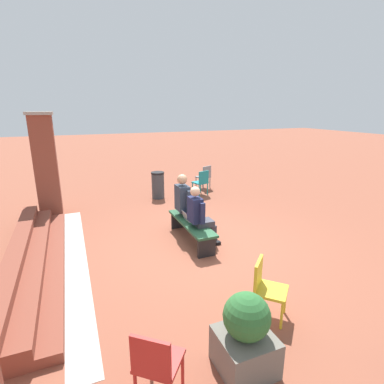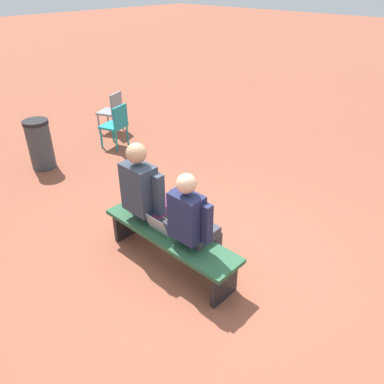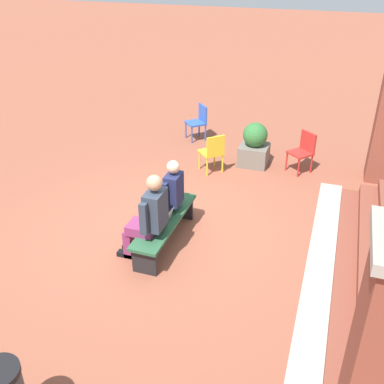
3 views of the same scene
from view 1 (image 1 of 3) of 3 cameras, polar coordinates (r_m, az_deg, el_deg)
name	(u,v)px [view 1 (image 1 of 3)]	position (r m, az deg, el deg)	size (l,w,h in m)	color
ground_plane	(204,244)	(6.58, 2.27, -9.83)	(60.00, 60.00, 0.00)	brown
concrete_strip	(76,261)	(6.31, -21.24, -12.08)	(5.82, 0.40, 0.01)	#B7B2A8
brick_steps	(31,260)	(6.29, -28.34, -11.30)	(5.02, 0.90, 0.45)	brown
brick_pillar_right_of_steps	(46,165)	(8.87, -26.08, 4.71)	(0.64, 0.64, 2.75)	brown
bench	(191,226)	(6.58, -0.15, -6.43)	(1.80, 0.44, 0.45)	#285638
person_student	(200,215)	(6.21, 1.48, -4.33)	(0.52, 0.66, 1.32)	#383842
person_adult	(187,203)	(6.85, -0.96, -2.02)	(0.59, 0.74, 1.42)	#7F2D5B
laptop	(189,218)	(6.61, -0.59, -4.96)	(0.32, 0.29, 0.21)	#9EA0A5
plastic_chair_far_left	(202,181)	(9.98, 1.82, 2.08)	(0.52, 0.52, 0.84)	teal
plastic_chair_near_bench_right	(266,285)	(4.43, 13.86, -16.90)	(0.59, 0.59, 0.84)	gold
plastic_chair_foreground	(156,362)	(3.33, -6.89, -29.45)	(0.59, 0.59, 0.84)	red
plastic_chair_far_right	(205,176)	(10.82, 2.42, 3.14)	(0.55, 0.55, 0.84)	gray
planter	(246,335)	(3.68, 10.18, -25.28)	(0.60, 0.60, 0.94)	#6B665B
litter_bin	(158,185)	(9.73, -6.50, 1.33)	(0.42, 0.42, 0.86)	#383D42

